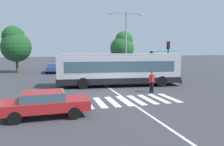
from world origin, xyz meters
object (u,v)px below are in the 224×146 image
Objects in this scene: traffic_light_far_corner at (168,53)px; bus_stop_shelter at (164,57)px; city_transit_bus at (119,69)px; parked_car_teal at (90,67)px; parked_car_charcoal at (107,66)px; foreground_sedan at (45,103)px; parked_car_blue at (53,67)px; twin_arm_street_lamp at (126,36)px; parked_car_silver at (72,67)px; pedestrian_crossing_street at (152,81)px; background_tree_left at (15,44)px; background_tree_right at (123,46)px.

bus_stop_shelter is at bearing 69.13° from traffic_light_far_corner.
parked_car_teal is (-0.36, 13.54, -0.82)m from city_transit_bus.
city_transit_bus is 2.55× the size of parked_car_charcoal.
foreground_sedan is 0.99× the size of parked_car_blue.
foreground_sedan is 18.70m from twin_arm_street_lamp.
bus_stop_shelter reaches higher than parked_car_blue.
pedestrian_crossing_street is at bearing -74.44° from parked_car_silver.
background_tree_left is (-10.73, 1.63, 3.39)m from parked_car_teal.
twin_arm_street_lamp reaches higher than parked_car_silver.
pedestrian_crossing_street is at bearing -66.51° from parked_car_blue.
traffic_light_far_corner is (5.76, 7.63, 1.99)m from pedestrian_crossing_street.
city_transit_bus is at bearing 51.27° from foreground_sedan.
parked_car_silver is 9.78m from twin_arm_street_lamp.
parked_car_blue is (-7.51, 17.27, -0.20)m from pedestrian_crossing_street.
foreground_sedan is 21.72m from parked_car_silver.
traffic_light_far_corner is 0.54× the size of twin_arm_street_lamp.
foreground_sedan is (-8.23, -4.44, -0.20)m from pedestrian_crossing_street.
bus_stop_shelter is 7.76m from background_tree_right.
bus_stop_shelter is (9.07, -6.19, 1.65)m from parked_car_teal.
foreground_sedan is at bearing -106.02° from parked_car_teal.
background_tree_right reaches higher than pedestrian_crossing_street.
background_tree_right is (10.90, 0.52, 3.16)m from parked_car_blue.
foreground_sedan and parked_car_silver have the same top height.
background_tree_right reaches higher than bus_stop_shelter.
bus_stop_shelter is 0.60× the size of background_tree_right.
parked_car_blue is 0.98× the size of parked_car_silver.
background_tree_right reaches higher than parked_car_teal.
foreground_sedan and parked_car_charcoal have the same top height.
twin_arm_street_lamp is 1.20× the size of background_tree_left.
background_tree_left reaches higher than foreground_sedan.
twin_arm_street_lamp reaches higher than background_tree_right.
traffic_light_far_corner is 21.70m from background_tree_left.
parked_car_silver is at bearing -178.19° from parked_car_charcoal.
parked_car_blue is at bearing 113.49° from pedestrian_crossing_street.
bus_stop_shelter is at bearing -22.73° from parked_car_blue.
parked_car_teal is 11.37m from background_tree_left.
background_tree_left is (-14.27, 8.09, -0.94)m from twin_arm_street_lamp.
city_transit_bus is 4.18m from pedestrian_crossing_street.
parked_car_charcoal is 0.74× the size of background_tree_right.
background_tree_left is 1.08× the size of background_tree_right.
foreground_sedan is 0.97× the size of parked_car_silver.
parked_car_teal is at bearing 128.52° from traffic_light_far_corner.
city_transit_bus is 3.13× the size of bus_stop_shelter.
bus_stop_shelter is at bearing -60.79° from background_tree_right.
traffic_light_far_corner is at bearing -61.56° from parked_car_charcoal.
parked_car_silver is 1.24× the size of bus_stop_shelter.
pedestrian_crossing_street is at bearing -100.78° from background_tree_right.
background_tree_right is at bearing 103.13° from traffic_light_far_corner.
bus_stop_shelter is (6.50, -6.00, 1.65)m from parked_car_charcoal.
parked_car_blue and parked_car_teal have the same top height.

